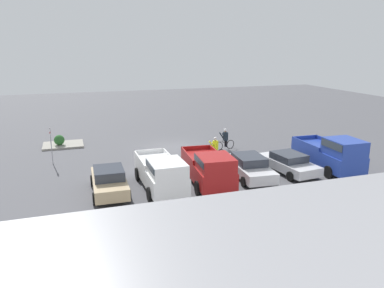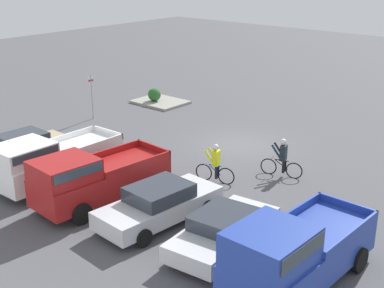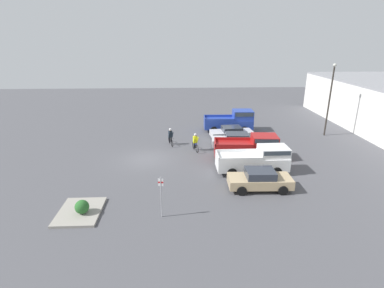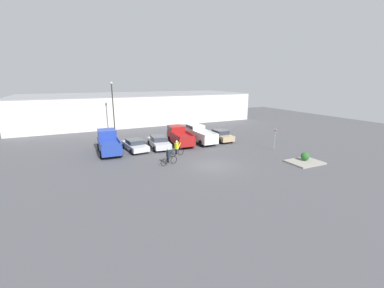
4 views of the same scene
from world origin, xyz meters
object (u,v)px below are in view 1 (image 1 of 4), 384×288
(fire_lane_sign, at_px, (51,142))
(pickup_truck_1, at_px, (209,168))
(sedan_1, at_px, (249,166))
(cyclist_0, at_px, (215,149))
(pickup_truck_0, at_px, (332,153))
(shrub, at_px, (59,140))
(sedan_2, at_px, (109,181))
(pickup_truck_2, at_px, (161,172))
(sedan_0, at_px, (288,163))
(cyclist_1, at_px, (225,139))

(fire_lane_sign, bearing_deg, pickup_truck_1, 140.63)
(sedan_1, bearing_deg, cyclist_0, -80.75)
(pickup_truck_0, distance_m, shrub, 20.45)
(cyclist_0, height_order, fire_lane_sign, fire_lane_sign)
(sedan_2, bearing_deg, shrub, -76.15)
(pickup_truck_0, bearing_deg, sedan_2, -2.29)
(pickup_truck_0, bearing_deg, pickup_truck_2, -0.22)
(pickup_truck_0, relative_size, sedan_2, 1.25)
(sedan_0, xyz_separation_m, pickup_truck_1, (5.63, 0.63, 0.45))
(pickup_truck_0, height_order, pickup_truck_2, pickup_truck_0)
(sedan_2, relative_size, cyclist_1, 2.41)
(pickup_truck_2, bearing_deg, sedan_1, -174.82)
(sedan_1, bearing_deg, pickup_truck_0, 174.38)
(pickup_truck_0, height_order, pickup_truck_1, pickup_truck_0)
(pickup_truck_0, relative_size, fire_lane_sign, 2.13)
(pickup_truck_1, bearing_deg, fire_lane_sign, -39.37)
(fire_lane_sign, bearing_deg, shrub, -94.58)
(sedan_0, relative_size, fire_lane_sign, 1.77)
(fire_lane_sign, bearing_deg, sedan_2, 115.59)
(pickup_truck_0, xyz_separation_m, pickup_truck_2, (11.18, -0.04, -0.12))
(pickup_truck_2, xyz_separation_m, sedan_2, (2.80, -0.52, -0.35))
(sedan_0, bearing_deg, pickup_truck_1, 6.34)
(pickup_truck_0, xyz_separation_m, pickup_truck_1, (8.42, 0.05, -0.09))
(pickup_truck_2, bearing_deg, sedan_2, -10.42)
(pickup_truck_0, bearing_deg, sedan_0, -11.68)
(pickup_truck_0, height_order, sedan_2, pickup_truck_0)
(sedan_0, height_order, cyclist_0, cyclist_0)
(sedan_0, height_order, shrub, sedan_0)
(sedan_1, relative_size, shrub, 5.90)
(pickup_truck_2, distance_m, cyclist_0, 6.69)
(sedan_2, relative_size, cyclist_0, 2.55)
(pickup_truck_1, relative_size, cyclist_1, 3.02)
(sedan_2, bearing_deg, sedan_0, -179.91)
(pickup_truck_2, xyz_separation_m, cyclist_0, (-4.95, -4.49, -0.25))
(sedan_0, relative_size, cyclist_0, 2.65)
(cyclist_0, bearing_deg, shrub, -34.39)
(pickup_truck_1, xyz_separation_m, sedan_2, (5.57, -0.61, -0.38))
(pickup_truck_0, distance_m, sedan_1, 5.63)
(pickup_truck_1, bearing_deg, pickup_truck_2, -1.91)
(sedan_0, distance_m, cyclist_0, 5.25)
(cyclist_0, xyz_separation_m, fire_lane_sign, (10.88, -2.55, 0.71))
(sedan_2, bearing_deg, cyclist_0, -152.84)
(pickup_truck_0, bearing_deg, cyclist_0, -36.03)
(cyclist_0, height_order, cyclist_1, cyclist_1)
(pickup_truck_1, distance_m, shrub, 14.43)
(pickup_truck_0, relative_size, pickup_truck_2, 0.99)
(sedan_0, relative_size, sedan_1, 0.93)
(pickup_truck_1, bearing_deg, sedan_0, -173.66)
(shrub, bearing_deg, sedan_1, 134.94)
(pickup_truck_1, bearing_deg, sedan_1, -168.05)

